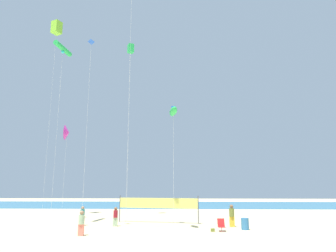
% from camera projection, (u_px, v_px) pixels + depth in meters
% --- Properties ---
extents(ground_plane, '(120.00, 120.00, 0.00)m').
position_uv_depth(ground_plane, '(135.00, 243.00, 17.58)').
color(ground_plane, '#D1BC89').
extents(ocean_band, '(120.00, 20.00, 0.01)m').
position_uv_depth(ocean_band, '(164.00, 205.00, 52.24)').
color(ocean_band, teal).
rests_on(ocean_band, ground).
extents(beachgoer_teal_shirt, '(0.36, 0.36, 1.58)m').
position_uv_depth(beachgoer_teal_shirt, '(82.00, 215.00, 25.18)').
color(beachgoer_teal_shirt, '#7A3872').
rests_on(beachgoer_teal_shirt, ground).
extents(beachgoer_maroon_shirt, '(0.35, 0.35, 1.54)m').
position_uv_depth(beachgoer_maroon_shirt, '(116.00, 216.00, 24.76)').
color(beachgoer_maroon_shirt, '#99B28C').
rests_on(beachgoer_maroon_shirt, ground).
extents(beachgoer_sage_shirt, '(0.37, 0.37, 1.64)m').
position_uv_depth(beachgoer_sage_shirt, '(81.00, 222.00, 20.14)').
color(beachgoer_sage_shirt, '#EA7260').
rests_on(beachgoer_sage_shirt, ground).
extents(beachgoer_olive_shirt, '(0.40, 0.40, 1.76)m').
position_uv_depth(beachgoer_olive_shirt, '(232.00, 215.00, 24.50)').
color(beachgoer_olive_shirt, gold).
rests_on(beachgoer_olive_shirt, ground).
extents(folding_beach_chair, '(0.52, 0.65, 0.89)m').
position_uv_depth(folding_beach_chair, '(221.00, 225.00, 22.07)').
color(folding_beach_chair, red).
rests_on(folding_beach_chair, ground).
extents(trash_barrel, '(0.58, 0.58, 0.86)m').
position_uv_depth(trash_barrel, '(245.00, 224.00, 22.77)').
color(trash_barrel, teal).
rests_on(trash_barrel, ground).
extents(volleyball_net, '(7.31, 1.52, 2.40)m').
position_uv_depth(volleyball_net, '(158.00, 204.00, 27.21)').
color(volleyball_net, '#4C4C51').
rests_on(volleyball_net, ground).
extents(beach_handbag, '(0.29, 0.15, 0.23)m').
position_uv_depth(beach_handbag, '(213.00, 230.00, 21.77)').
color(beach_handbag, olive).
rests_on(beach_handbag, ground).
extents(kite_blue_diamond, '(0.48, 0.48, 15.37)m').
position_uv_depth(kite_blue_diamond, '(91.00, 50.00, 25.10)').
color(kite_blue_diamond, silver).
rests_on(kite_blue_diamond, ground).
extents(kite_green_tube, '(0.81, 2.63, 16.10)m').
position_uv_depth(kite_green_tube, '(63.00, 49.00, 27.95)').
color(kite_green_tube, silver).
rests_on(kite_green_tube, ground).
extents(kite_green_box, '(0.86, 0.86, 19.64)m').
position_uv_depth(kite_green_box, '(131.00, 49.00, 35.20)').
color(kite_green_box, silver).
rests_on(kite_green_box, ground).
extents(kite_magenta_delta, '(0.69, 1.60, 9.46)m').
position_uv_depth(kite_magenta_delta, '(67.00, 133.00, 31.00)').
color(kite_magenta_delta, silver).
rests_on(kite_magenta_delta, ground).
extents(kite_lime_box, '(1.24, 1.24, 22.49)m').
position_uv_depth(kite_lime_box, '(57.00, 28.00, 35.59)').
color(kite_lime_box, silver).
rests_on(kite_lime_box, ground).
extents(kite_green_inflatable, '(0.86, 1.73, 9.54)m').
position_uv_depth(kite_green_inflatable, '(173.00, 111.00, 23.85)').
color(kite_green_inflatable, silver).
rests_on(kite_green_inflatable, ground).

